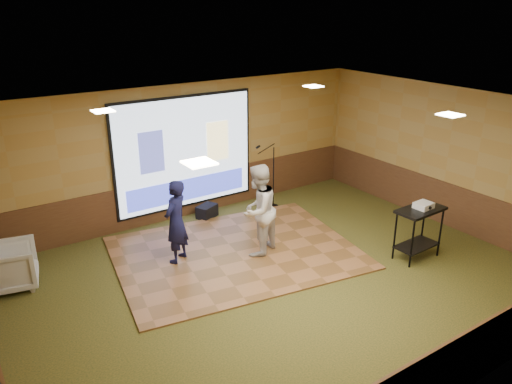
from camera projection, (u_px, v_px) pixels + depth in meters
ground at (277, 280)px, 8.84m from camera, size 9.00×9.00×0.00m
room_shell at (278, 168)px, 8.09m from camera, size 9.04×7.04×3.02m
wainscot_back at (187, 195)px, 11.37m from camera, size 9.00×0.04×0.95m
wainscot_front at (448, 372)px, 5.98m from camera, size 9.00×0.04×0.95m
wainscot_right at (441, 202)px, 11.00m from camera, size 0.04×7.00×0.95m
projector_screen at (186, 154)px, 10.97m from camera, size 3.32×0.06×2.52m
downlight_nw at (103, 111)px, 8.02m from camera, size 0.32×0.32×0.02m
downlight_ne at (313, 86)px, 10.31m from camera, size 0.32×0.32×0.02m
downlight_sw at (199, 163)px, 5.47m from camera, size 0.32×0.32×0.02m
downlight_se at (450, 115)px, 7.76m from camera, size 0.32×0.32×0.02m
dance_floor at (236, 252)px, 9.77m from camera, size 5.04×4.14×0.03m
player_left at (176, 222)px, 9.16m from camera, size 0.70×0.64×1.60m
player_right at (258, 210)px, 9.42m from camera, size 1.08×0.99×1.79m
av_table at (419, 223)px, 9.38m from camera, size 0.96×0.51×1.01m
projector at (424, 205)px, 9.28m from camera, size 0.34×0.29×0.11m
mic_stand at (271, 188)px, 11.79m from camera, size 0.62×0.26×1.59m
banquet_chair at (11, 266)px, 8.51m from camera, size 1.01×0.99×0.78m
duffel_bag at (207, 211)px, 11.35m from camera, size 0.55×0.47×0.29m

